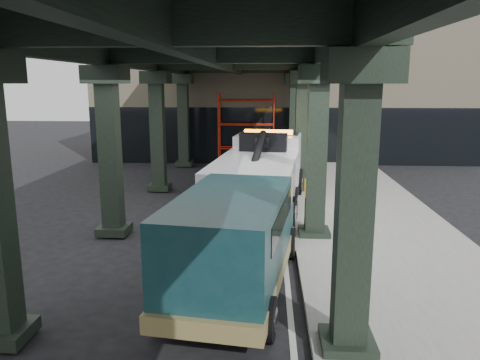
% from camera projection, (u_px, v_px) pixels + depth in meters
% --- Properties ---
extents(ground, '(90.00, 90.00, 0.00)m').
position_uv_depth(ground, '(219.00, 262.00, 12.02)').
color(ground, black).
rests_on(ground, ground).
extents(sidewalk, '(5.00, 40.00, 0.15)m').
position_uv_depth(sidewalk, '(379.00, 238.00, 13.69)').
color(sidewalk, gray).
rests_on(sidewalk, ground).
extents(lane_stripe, '(0.12, 38.00, 0.01)m').
position_uv_depth(lane_stripe, '(283.00, 238.00, 13.87)').
color(lane_stripe, silver).
rests_on(lane_stripe, ground).
extents(viaduct, '(7.40, 32.00, 6.40)m').
position_uv_depth(viaduct, '(211.00, 48.00, 12.89)').
color(viaduct, black).
rests_on(viaduct, ground).
extents(building, '(22.00, 10.00, 8.00)m').
position_uv_depth(building, '(281.00, 91.00, 30.64)').
color(building, '#C6B793').
rests_on(building, ground).
extents(scaffolding, '(3.08, 0.88, 4.00)m').
position_uv_depth(scaffolding, '(246.00, 128.00, 25.91)').
color(scaffolding, red).
rests_on(scaffolding, ground).
extents(tow_truck, '(3.38, 9.01, 2.89)m').
position_uv_depth(tow_truck, '(262.00, 173.00, 16.57)').
color(tow_truck, black).
rests_on(tow_truck, ground).
extents(towed_van, '(2.90, 5.85, 2.28)m').
position_uv_depth(towed_van, '(234.00, 240.00, 10.01)').
color(towed_van, '#103439').
rests_on(towed_van, ground).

